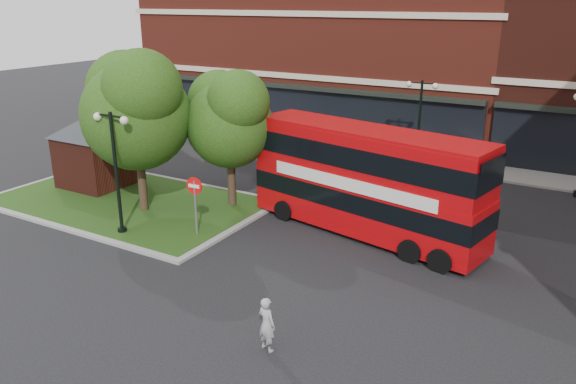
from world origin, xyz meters
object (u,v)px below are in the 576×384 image
Objects in this scene: bus at (366,174)px; woman at (267,324)px; car_silver at (381,155)px; car_white at (446,158)px.

bus reaches higher than woman.
bus is at bearing -68.39° from woman.
woman is at bearing -171.45° from car_silver.
woman is at bearing -174.29° from car_white.
car_silver is (-3.79, 18.00, -0.09)m from woman.
car_white reaches higher than car_silver.
bus is at bearing -165.92° from car_silver.
bus is 10.63m from car_white.
bus reaches higher than car_white.
car_silver is 3.60m from car_white.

